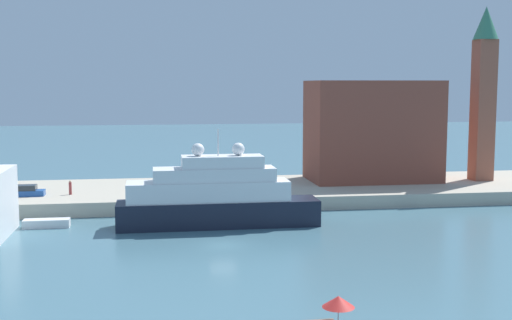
{
  "coord_description": "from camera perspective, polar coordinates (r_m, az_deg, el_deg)",
  "views": [
    {
      "loc": [
        -6.54,
        -63.29,
        15.64
      ],
      "look_at": [
        4.17,
        6.0,
        7.66
      ],
      "focal_mm": 46.59,
      "sensor_mm": 36.0,
      "label": 1
    }
  ],
  "objects": [
    {
      "name": "harbor_building",
      "position": [
        97.82,
        9.95,
        2.49
      ],
      "size": [
        18.26,
        10.41,
        14.46
      ],
      "primitive_type": "cube",
      "color": "brown",
      "rests_on": "quay_dock"
    },
    {
      "name": "large_yacht",
      "position": [
        73.61,
        -3.51,
        -3.25
      ],
      "size": [
        22.27,
        4.53,
        10.81
      ],
      "color": "black",
      "rests_on": "ground"
    },
    {
      "name": "work_barge",
      "position": [
        76.84,
        -17.54,
        -5.21
      ],
      "size": [
        4.95,
        1.61,
        0.92
      ],
      "primitive_type": "cube",
      "color": "silver",
      "rests_on": "ground"
    },
    {
      "name": "quay_dock",
      "position": [
        90.88,
        -4.55,
        -2.88
      ],
      "size": [
        110.0,
        20.3,
        1.75
      ],
      "primitive_type": "cube",
      "color": "#B7AD99",
      "rests_on": "ground"
    },
    {
      "name": "ground",
      "position": [
        65.52,
        -2.82,
        -7.33
      ],
      "size": [
        400.0,
        400.0,
        0.0
      ],
      "primitive_type": "plane",
      "color": "slate"
    },
    {
      "name": "bell_tower",
      "position": [
        101.73,
        18.97,
        6.01
      ],
      "size": [
        3.57,
        3.57,
        24.99
      ],
      "color": "#93513D",
      "rests_on": "quay_dock"
    },
    {
      "name": "person_figure",
      "position": [
        87.52,
        -15.66,
        -2.33
      ],
      "size": [
        0.36,
        0.36,
        1.81
      ],
      "color": "maroon",
      "rests_on": "quay_dock"
    },
    {
      "name": "mooring_bollard",
      "position": [
        82.24,
        -5.22,
        -2.95
      ],
      "size": [
        0.39,
        0.39,
        0.88
      ],
      "primitive_type": "cylinder",
      "color": "black",
      "rests_on": "quay_dock"
    },
    {
      "name": "parked_car",
      "position": [
        88.12,
        -19.01,
        -2.55
      ],
      "size": [
        3.98,
        1.86,
        1.38
      ],
      "color": "#1E4C99",
      "rests_on": "quay_dock"
    }
  ]
}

